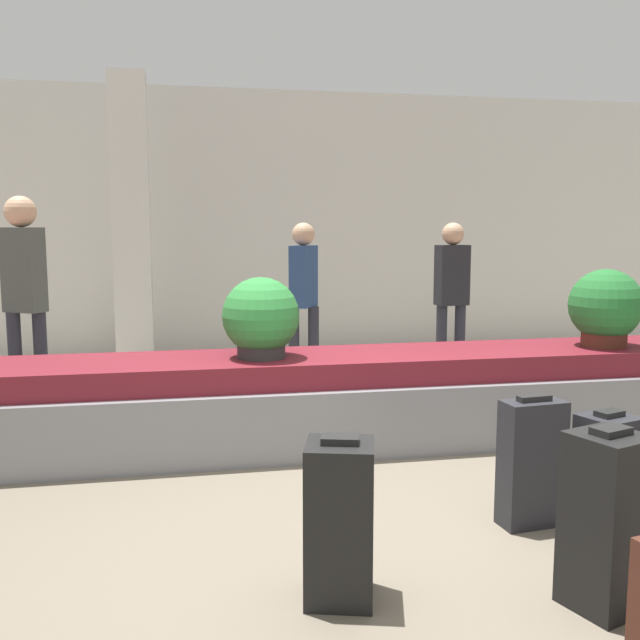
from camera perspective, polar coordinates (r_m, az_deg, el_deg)
ground_plane at (r=3.82m, az=4.77°, el=-16.68°), size 18.00×18.00×0.00m
back_wall at (r=8.85m, az=-4.89°, el=7.69°), size 18.00×0.06×3.20m
carousel at (r=5.17m, az=-0.00°, el=-6.50°), size 6.32×0.93×0.65m
pillar at (r=8.15m, az=-14.84°, el=7.50°), size 0.40×0.40×3.20m
suitcase_0 at (r=3.09m, az=1.58°, el=-15.78°), size 0.35×0.34×0.71m
suitcase_1 at (r=3.23m, az=21.93°, el=-14.69°), size 0.35×0.35×0.76m
suitcase_4 at (r=4.15m, az=21.94°, el=-10.93°), size 0.33×0.32×0.60m
suitcase_5 at (r=3.95m, az=16.58°, el=-10.90°), size 0.34×0.20×0.70m
potted_plant_0 at (r=5.83m, az=21.86°, el=0.89°), size 0.55×0.55×0.59m
potted_plant_1 at (r=4.96m, az=-4.75°, el=0.10°), size 0.54×0.54×0.56m
traveler_0 at (r=6.30m, az=-22.58°, el=2.69°), size 0.37×0.32×1.81m
traveler_1 at (r=7.37m, az=10.50°, el=2.58°), size 0.34×0.22×1.60m
traveler_2 at (r=7.08m, az=-1.33°, el=2.50°), size 0.32×0.37×1.60m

